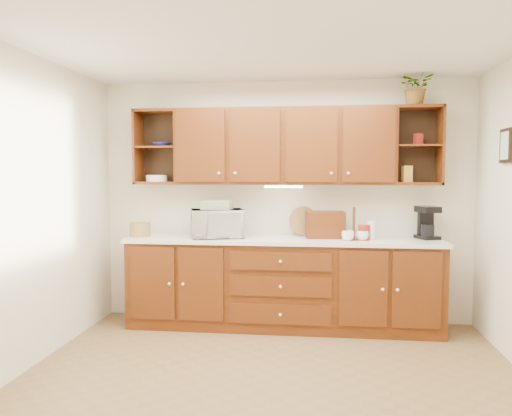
% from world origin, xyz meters
% --- Properties ---
extents(floor, '(4.00, 4.00, 0.00)m').
position_xyz_m(floor, '(0.00, 0.00, 0.00)').
color(floor, brown).
rests_on(floor, ground).
extents(ceiling, '(4.00, 4.00, 0.00)m').
position_xyz_m(ceiling, '(0.00, 0.00, 2.60)').
color(ceiling, white).
rests_on(ceiling, back_wall).
extents(back_wall, '(4.00, 0.00, 4.00)m').
position_xyz_m(back_wall, '(0.00, 1.75, 1.30)').
color(back_wall, '#EAE3C5').
rests_on(back_wall, floor).
extents(left_wall, '(0.00, 3.50, 3.50)m').
position_xyz_m(left_wall, '(-2.00, 0.00, 1.30)').
color(left_wall, '#EAE3C5').
rests_on(left_wall, floor).
extents(base_cabinets, '(3.20, 0.60, 0.90)m').
position_xyz_m(base_cabinets, '(0.00, 1.45, 0.45)').
color(base_cabinets, '#3B1C06').
rests_on(base_cabinets, floor).
extents(countertop, '(3.24, 0.64, 0.04)m').
position_xyz_m(countertop, '(0.00, 1.44, 0.92)').
color(countertop, silver).
rests_on(countertop, base_cabinets).
extents(upper_cabinets, '(3.20, 0.33, 0.80)m').
position_xyz_m(upper_cabinets, '(0.01, 1.59, 1.89)').
color(upper_cabinets, '#3B1C06').
rests_on(upper_cabinets, back_wall).
extents(undercabinet_light, '(0.40, 0.05, 0.02)m').
position_xyz_m(undercabinet_light, '(0.00, 1.53, 1.47)').
color(undercabinet_light, white).
rests_on(undercabinet_light, upper_cabinets).
extents(framed_picture, '(0.03, 0.24, 0.30)m').
position_xyz_m(framed_picture, '(1.98, 0.90, 1.85)').
color(framed_picture, black).
rests_on(framed_picture, right_wall).
extents(wicker_basket, '(0.26, 0.26, 0.14)m').
position_xyz_m(wicker_basket, '(-1.52, 1.41, 1.01)').
color(wicker_basket, '#A17A43').
rests_on(wicker_basket, countertop).
extents(microwave, '(0.62, 0.51, 0.29)m').
position_xyz_m(microwave, '(-0.68, 1.41, 1.09)').
color(microwave, beige).
rests_on(microwave, countertop).
extents(towel_stack, '(0.31, 0.23, 0.09)m').
position_xyz_m(towel_stack, '(-0.68, 1.41, 1.28)').
color(towel_stack, tan).
rests_on(towel_stack, microwave).
extents(wine_bottle, '(0.08, 0.08, 0.34)m').
position_xyz_m(wine_bottle, '(-0.73, 1.46, 1.11)').
color(wine_bottle, black).
rests_on(wine_bottle, countertop).
extents(woven_tray, '(0.33, 0.19, 0.31)m').
position_xyz_m(woven_tray, '(0.21, 1.69, 0.95)').
color(woven_tray, '#A17A43').
rests_on(woven_tray, countertop).
extents(bread_box, '(0.41, 0.28, 0.27)m').
position_xyz_m(bread_box, '(0.44, 1.51, 1.08)').
color(bread_box, '#3B1C06').
rests_on(bread_box, countertop).
extents(mug_tree, '(0.30, 0.30, 0.33)m').
position_xyz_m(mug_tree, '(0.72, 1.38, 0.99)').
color(mug_tree, '#3B1C06').
rests_on(mug_tree, countertop).
extents(canister_red, '(0.15, 0.15, 0.15)m').
position_xyz_m(canister_red, '(0.82, 1.37, 1.02)').
color(canister_red, maroon).
rests_on(canister_red, countertop).
extents(canister_white, '(0.10, 0.10, 0.19)m').
position_xyz_m(canister_white, '(0.90, 1.43, 1.04)').
color(canister_white, white).
rests_on(canister_white, countertop).
extents(canister_yellow, '(0.10, 0.10, 0.11)m').
position_xyz_m(canister_yellow, '(0.51, 1.46, 1.00)').
color(canister_yellow, gold).
rests_on(canister_yellow, countertop).
extents(coffee_maker, '(0.24, 0.28, 0.33)m').
position_xyz_m(coffee_maker, '(1.47, 1.57, 1.10)').
color(coffee_maker, black).
rests_on(coffee_maker, countertop).
extents(bowl_stack, '(0.23, 0.23, 0.04)m').
position_xyz_m(bowl_stack, '(-1.32, 1.57, 1.92)').
color(bowl_stack, navy).
rests_on(bowl_stack, upper_cabinets).
extents(plate_stack, '(0.27, 0.27, 0.07)m').
position_xyz_m(plate_stack, '(-1.39, 1.58, 1.56)').
color(plate_stack, white).
rests_on(plate_stack, upper_cabinets).
extents(pantry_box_yellow, '(0.11, 0.09, 0.17)m').
position_xyz_m(pantry_box_yellow, '(1.26, 1.56, 1.60)').
color(pantry_box_yellow, gold).
rests_on(pantry_box_yellow, upper_cabinets).
extents(pantry_box_red, '(0.09, 0.09, 0.11)m').
position_xyz_m(pantry_box_red, '(1.37, 1.57, 1.96)').
color(pantry_box_red, maroon).
rests_on(pantry_box_red, upper_cabinets).
extents(potted_plant, '(0.37, 0.34, 0.37)m').
position_xyz_m(potted_plant, '(1.33, 1.53, 2.47)').
color(potted_plant, '#999999').
rests_on(potted_plant, upper_cabinets).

